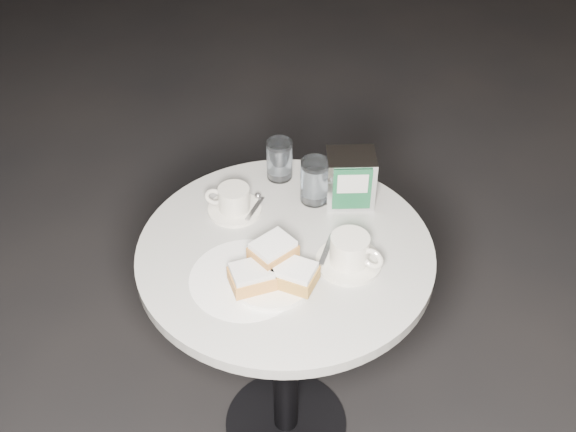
{
  "coord_description": "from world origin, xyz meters",
  "views": [
    {
      "loc": [
        0.39,
        -1.16,
        1.91
      ],
      "look_at": [
        0.0,
        0.02,
        0.83
      ],
      "focal_mm": 45.0,
      "sensor_mm": 36.0,
      "label": 1
    }
  ],
  "objects_px": {
    "beignet_plate": "(273,271)",
    "coffee_cup_right": "(350,253)",
    "coffee_cup_left": "(234,201)",
    "cafe_table": "(286,305)",
    "water_glass_left": "(279,160)",
    "napkin_dispenser": "(350,179)",
    "water_glass_right": "(315,182)"
  },
  "relations": [
    {
      "from": "cafe_table",
      "to": "coffee_cup_left",
      "type": "distance_m",
      "value": 0.3
    },
    {
      "from": "water_glass_left",
      "to": "napkin_dispenser",
      "type": "xyz_separation_m",
      "value": [
        0.2,
        -0.04,
        0.02
      ]
    },
    {
      "from": "beignet_plate",
      "to": "napkin_dispenser",
      "type": "bearing_deg",
      "value": 75.01
    },
    {
      "from": "beignet_plate",
      "to": "coffee_cup_left",
      "type": "relative_size",
      "value": 1.54
    },
    {
      "from": "beignet_plate",
      "to": "water_glass_right",
      "type": "bearing_deg",
      "value": 89.24
    },
    {
      "from": "cafe_table",
      "to": "coffee_cup_left",
      "type": "height_order",
      "value": "coffee_cup_left"
    },
    {
      "from": "cafe_table",
      "to": "water_glass_right",
      "type": "height_order",
      "value": "water_glass_right"
    },
    {
      "from": "coffee_cup_right",
      "to": "water_glass_left",
      "type": "distance_m",
      "value": 0.36
    },
    {
      "from": "coffee_cup_right",
      "to": "water_glass_left",
      "type": "height_order",
      "value": "water_glass_left"
    },
    {
      "from": "cafe_table",
      "to": "water_glass_right",
      "type": "relative_size",
      "value": 6.39
    },
    {
      "from": "coffee_cup_right",
      "to": "napkin_dispenser",
      "type": "bearing_deg",
      "value": 118.88
    },
    {
      "from": "cafe_table",
      "to": "coffee_cup_right",
      "type": "height_order",
      "value": "coffee_cup_right"
    },
    {
      "from": "coffee_cup_left",
      "to": "napkin_dispenser",
      "type": "xyz_separation_m",
      "value": [
        0.26,
        0.13,
        0.04
      ]
    },
    {
      "from": "coffee_cup_left",
      "to": "water_glass_left",
      "type": "distance_m",
      "value": 0.18
    },
    {
      "from": "coffee_cup_left",
      "to": "beignet_plate",
      "type": "bearing_deg",
      "value": -59.9
    },
    {
      "from": "coffee_cup_right",
      "to": "napkin_dispenser",
      "type": "relative_size",
      "value": 1.28
    },
    {
      "from": "coffee_cup_right",
      "to": "water_glass_left",
      "type": "relative_size",
      "value": 1.69
    },
    {
      "from": "beignet_plate",
      "to": "coffee_cup_right",
      "type": "bearing_deg",
      "value": 36.79
    },
    {
      "from": "coffee_cup_right",
      "to": "napkin_dispenser",
      "type": "distance_m",
      "value": 0.23
    },
    {
      "from": "coffee_cup_right",
      "to": "water_glass_left",
      "type": "bearing_deg",
      "value": 148.72
    },
    {
      "from": "coffee_cup_right",
      "to": "water_glass_right",
      "type": "height_order",
      "value": "water_glass_right"
    },
    {
      "from": "coffee_cup_left",
      "to": "water_glass_right",
      "type": "distance_m",
      "value": 0.21
    },
    {
      "from": "beignet_plate",
      "to": "coffee_cup_left",
      "type": "distance_m",
      "value": 0.26
    },
    {
      "from": "cafe_table",
      "to": "beignet_plate",
      "type": "bearing_deg",
      "value": -85.93
    },
    {
      "from": "beignet_plate",
      "to": "coffee_cup_left",
      "type": "bearing_deg",
      "value": 130.67
    },
    {
      "from": "cafe_table",
      "to": "water_glass_left",
      "type": "xyz_separation_m",
      "value": [
        -0.1,
        0.26,
        0.25
      ]
    },
    {
      "from": "beignet_plate",
      "to": "water_glass_left",
      "type": "xyz_separation_m",
      "value": [
        -0.11,
        0.37,
        0.02
      ]
    },
    {
      "from": "water_glass_left",
      "to": "coffee_cup_left",
      "type": "bearing_deg",
      "value": -110.47
    },
    {
      "from": "coffee_cup_right",
      "to": "water_glass_right",
      "type": "relative_size",
      "value": 1.58
    },
    {
      "from": "water_glass_left",
      "to": "beignet_plate",
      "type": "bearing_deg",
      "value": -73.36
    },
    {
      "from": "cafe_table",
      "to": "water_glass_left",
      "type": "height_order",
      "value": "water_glass_left"
    },
    {
      "from": "beignet_plate",
      "to": "water_glass_right",
      "type": "height_order",
      "value": "water_glass_right"
    }
  ]
}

